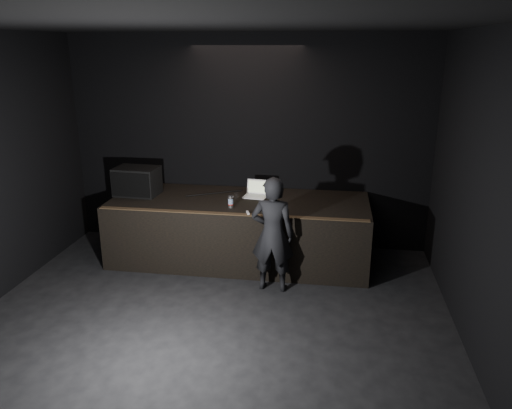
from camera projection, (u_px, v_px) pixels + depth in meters
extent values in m
plane|color=black|center=(195.00, 358.00, 5.51)|extent=(7.00, 7.00, 0.00)
cube|color=black|center=(247.00, 143.00, 8.27)|extent=(6.00, 0.10, 3.50)
cube|color=black|center=(506.00, 224.00, 4.54)|extent=(0.10, 7.00, 3.50)
cube|color=black|center=(180.00, 22.00, 4.45)|extent=(6.00, 7.00, 0.04)
cube|color=black|center=(240.00, 230.00, 7.93)|extent=(4.00, 1.50, 1.00)
cube|color=brown|center=(230.00, 214.00, 7.11)|extent=(3.92, 0.10, 0.01)
cube|color=black|center=(137.00, 181.00, 7.98)|extent=(0.70, 0.51, 0.45)
cube|color=black|center=(130.00, 185.00, 7.75)|extent=(0.63, 0.06, 0.39)
cylinder|color=black|center=(215.00, 193.00, 8.08)|extent=(0.83, 0.48, 0.02)
cube|color=white|center=(255.00, 197.00, 7.90)|extent=(0.39, 0.29, 0.02)
cube|color=silver|center=(255.00, 196.00, 7.89)|extent=(0.32, 0.18, 0.00)
cube|color=white|center=(258.00, 187.00, 8.01)|extent=(0.36, 0.12, 0.23)
cube|color=gold|center=(258.00, 187.00, 8.00)|extent=(0.32, 0.09, 0.18)
cylinder|color=silver|center=(231.00, 202.00, 7.37)|extent=(0.08, 0.08, 0.18)
cylinder|color=#1A4A90|center=(231.00, 201.00, 7.37)|extent=(0.08, 0.08, 0.08)
cylinder|color=red|center=(231.00, 204.00, 7.38)|extent=(0.08, 0.08, 0.01)
cylinder|color=white|center=(236.00, 196.00, 7.84)|extent=(0.07, 0.07, 0.09)
cube|color=white|center=(248.00, 213.00, 7.12)|extent=(0.07, 0.14, 0.03)
imported|color=black|center=(273.00, 234.00, 6.85)|extent=(0.61, 0.42, 1.64)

